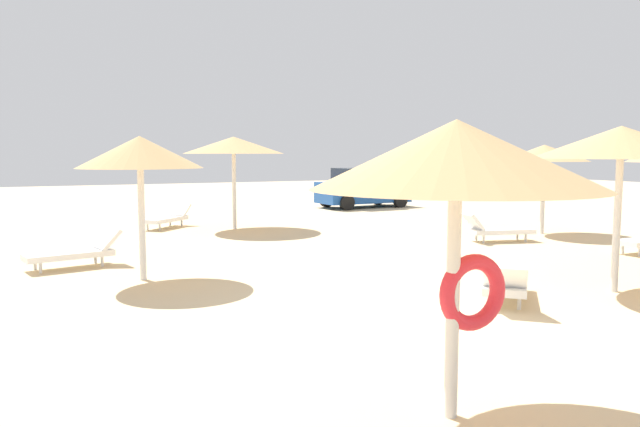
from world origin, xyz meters
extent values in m
plane|color=beige|center=(0.00, 0.00, 0.00)|extent=(80.00, 80.00, 0.00)
cylinder|color=silver|center=(3.95, -0.40, 1.18)|extent=(0.12, 0.12, 2.36)
cone|color=tan|center=(3.95, -0.40, 2.54)|extent=(2.90, 2.90, 0.54)
cylinder|color=silver|center=(8.52, 5.76, 1.11)|extent=(0.12, 0.12, 2.22)
cone|color=tan|center=(8.52, 5.76, 2.36)|extent=(2.52, 2.52, 0.48)
cylinder|color=silver|center=(0.65, 10.68, 1.22)|extent=(0.12, 0.12, 2.44)
cone|color=tan|center=(0.65, 10.68, 2.60)|extent=(3.12, 3.12, 0.52)
cylinder|color=silver|center=(-3.17, 4.00, 1.09)|extent=(0.12, 0.12, 2.18)
cone|color=tan|center=(-3.17, 4.00, 2.37)|extent=(2.28, 2.28, 0.59)
cylinder|color=silver|center=(-1.63, -3.22, 1.07)|extent=(0.12, 0.12, 2.14)
cone|color=tan|center=(-1.63, -3.22, 2.34)|extent=(2.54, 2.54, 0.61)
torus|color=red|center=(-1.41, -3.22, 1.11)|extent=(0.70, 0.15, 0.70)
cube|color=white|center=(1.86, -0.05, 0.28)|extent=(1.62, 1.69, 0.12)
cube|color=white|center=(1.32, -0.64, 0.53)|extent=(0.78, 0.77, 0.44)
cylinder|color=silver|center=(1.61, -0.64, 0.11)|extent=(0.06, 0.06, 0.22)
cylinder|color=silver|center=(1.29, -0.34, 0.11)|extent=(0.06, 0.06, 0.22)
cylinder|color=silver|center=(2.42, 0.24, 0.11)|extent=(0.06, 0.06, 0.22)
cylinder|color=silver|center=(2.10, 0.54, 0.11)|extent=(0.06, 0.06, 0.22)
cube|color=white|center=(6.30, 5.01, 0.28)|extent=(1.81, 1.05, 0.12)
cube|color=white|center=(5.53, 5.21, 0.55)|extent=(0.56, 0.72, 0.47)
cylinder|color=silver|center=(5.66, 4.94, 0.11)|extent=(0.06, 0.06, 0.22)
cylinder|color=silver|center=(5.77, 5.37, 0.11)|extent=(0.06, 0.06, 0.22)
cylinder|color=silver|center=(6.83, 4.64, 0.11)|extent=(0.06, 0.06, 0.22)
cylinder|color=silver|center=(6.94, 5.07, 0.11)|extent=(0.06, 0.06, 0.22)
cube|color=white|center=(-1.30, 11.76, 0.28)|extent=(1.66, 1.65, 0.12)
cube|color=white|center=(-0.73, 12.32, 0.51)|extent=(0.79, 0.79, 0.41)
cylinder|color=silver|center=(-1.03, 12.33, 0.11)|extent=(0.06, 0.06, 0.22)
cylinder|color=silver|center=(-0.72, 12.02, 0.11)|extent=(0.06, 0.06, 0.22)
cylinder|color=silver|center=(-1.88, 11.49, 0.11)|extent=(0.06, 0.06, 0.22)
cylinder|color=silver|center=(-1.57, 11.18, 0.11)|extent=(0.06, 0.06, 0.22)
cube|color=white|center=(-4.37, 5.81, 0.28)|extent=(1.80, 1.00, 0.12)
cube|color=white|center=(-3.59, 5.99, 0.54)|extent=(0.57, 0.72, 0.45)
cylinder|color=silver|center=(-3.84, 6.16, 0.11)|extent=(0.06, 0.06, 0.22)
cylinder|color=silver|center=(-3.74, 5.73, 0.11)|extent=(0.06, 0.06, 0.22)
cylinder|color=silver|center=(-5.01, 5.89, 0.11)|extent=(0.06, 0.06, 0.22)
cylinder|color=silver|center=(-4.91, 5.47, 0.11)|extent=(0.06, 0.06, 0.22)
cylinder|color=silver|center=(7.53, 2.25, 0.11)|extent=(0.06, 0.06, 0.22)
cylinder|color=silver|center=(7.53, 1.81, 0.11)|extent=(0.06, 0.06, 0.22)
cube|color=#194C9E|center=(8.01, 15.61, 0.67)|extent=(4.09, 1.92, 0.90)
cube|color=#262D38|center=(7.81, 15.60, 1.42)|extent=(2.08, 1.67, 0.60)
cylinder|color=black|center=(9.31, 16.56, 0.32)|extent=(0.65, 0.25, 0.64)
cylinder|color=black|center=(9.40, 14.80, 0.32)|extent=(0.65, 0.25, 0.64)
cylinder|color=black|center=(6.61, 16.41, 0.32)|extent=(0.65, 0.25, 0.64)
cylinder|color=black|center=(6.71, 14.65, 0.32)|extent=(0.65, 0.25, 0.64)
camera|label=1|loc=(-4.90, -7.44, 2.35)|focal=33.89mm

